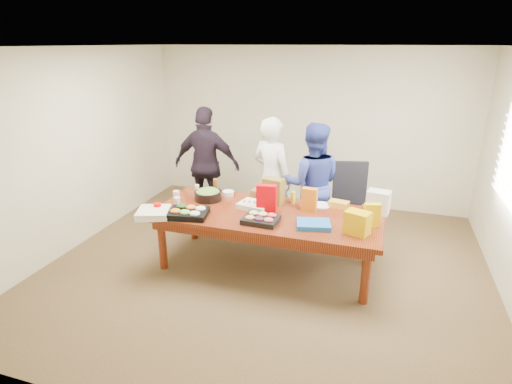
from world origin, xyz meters
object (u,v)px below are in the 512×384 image
(conference_table, at_px, (267,240))
(person_center, at_px, (272,178))
(office_chair, at_px, (347,208))
(person_right, at_px, (312,184))
(sheet_cake, at_px, (255,205))
(salad_bowl, at_px, (208,195))

(conference_table, bearing_deg, person_center, 102.24)
(office_chair, bearing_deg, person_center, 165.20)
(office_chair, height_order, person_right, person_right)
(sheet_cake, xyz_separation_m, salad_bowl, (-0.69, 0.09, 0.03))
(office_chair, distance_m, person_center, 1.14)
(conference_table, distance_m, office_chair, 1.28)
(conference_table, relative_size, person_center, 1.57)
(person_right, bearing_deg, conference_table, 58.01)
(person_center, height_order, sheet_cake, person_center)
(person_center, distance_m, salad_bowl, 1.00)
(person_right, height_order, salad_bowl, person_right)
(person_center, bearing_deg, salad_bowl, 69.12)
(conference_table, distance_m, sheet_cake, 0.47)
(sheet_cake, bearing_deg, office_chair, 48.40)
(person_right, height_order, sheet_cake, person_right)
(conference_table, xyz_separation_m, person_right, (0.38, 0.93, 0.49))
(conference_table, height_order, person_right, person_right)
(person_center, xyz_separation_m, person_right, (0.58, 0.01, -0.03))
(person_center, height_order, salad_bowl, person_center)
(office_chair, bearing_deg, person_right, 162.92)
(sheet_cake, bearing_deg, conference_table, -14.48)
(conference_table, relative_size, office_chair, 2.48)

